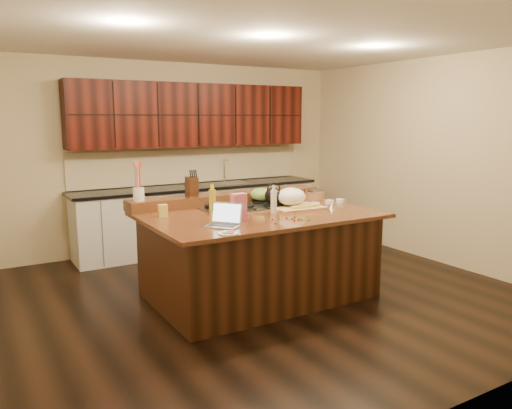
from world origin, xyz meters
TOP-DOWN VIEW (x-y plane):
  - room at (0.00, 0.00)m, footprint 5.52×5.02m
  - island at (0.00, 0.00)m, footprint 2.40×1.60m
  - back_ledge at (0.00, 0.70)m, footprint 2.40×0.30m
  - cooktop at (0.00, 0.30)m, footprint 0.92×0.52m
  - back_counter at (0.30, 2.23)m, footprint 3.70×0.66m
  - kettle at (0.30, 0.17)m, footprint 0.23×0.23m
  - green_bowl at (0.30, 0.43)m, footprint 0.34×0.34m
  - laptop at (-0.61, -0.40)m, footprint 0.38×0.39m
  - oil_bottle at (-0.48, 0.12)m, footprint 0.09×0.09m
  - vinegar_bottle at (0.12, -0.12)m, footprint 0.07×0.07m
  - wooden_tray at (0.47, 0.05)m, footprint 0.58×0.46m
  - ramekin_a at (1.15, 0.03)m, footprint 0.13×0.13m
  - ramekin_b at (0.74, -0.02)m, footprint 0.11×0.11m
  - ramekin_c at (0.99, 0.04)m, footprint 0.13×0.13m
  - strainer_bowl at (1.08, 0.43)m, footprint 0.27×0.27m
  - kitchen_timer at (0.83, -0.20)m, footprint 0.10×0.10m
  - pink_bag at (-0.40, -0.29)m, footprint 0.15×0.09m
  - candy_plate at (-0.73, -0.71)m, footprint 0.21×0.21m
  - package_box at (-0.96, 0.29)m, footprint 0.10×0.07m
  - utensil_crock at (-1.07, 0.70)m, footprint 0.14×0.14m
  - knife_block at (-0.46, 0.70)m, footprint 0.13×0.19m
  - gumdrop_0 at (-0.16, -0.58)m, footprint 0.02×0.02m
  - gumdrop_1 at (0.20, -0.62)m, footprint 0.02×0.02m
  - gumdrop_2 at (0.08, -0.42)m, footprint 0.02×0.02m
  - gumdrop_3 at (0.00, -0.40)m, footprint 0.02×0.02m
  - gumdrop_4 at (0.07, -0.57)m, footprint 0.02×0.02m
  - gumdrop_5 at (0.11, -0.47)m, footprint 0.02×0.02m
  - gumdrop_6 at (0.11, -0.57)m, footprint 0.02×0.02m
  - gumdrop_7 at (0.16, -0.57)m, footprint 0.02×0.02m
  - gumdrop_8 at (-0.09, -0.41)m, footprint 0.02×0.02m
  - gumdrop_9 at (0.17, -0.51)m, footprint 0.02×0.02m
  - gumdrop_10 at (0.18, -0.42)m, footprint 0.02×0.02m

SIDE VIEW (x-z plane):
  - island at x=0.00m, z-range 0.00..0.92m
  - candy_plate at x=-0.73m, z-range 0.92..0.93m
  - gumdrop_0 at x=-0.16m, z-range 0.92..0.94m
  - gumdrop_1 at x=0.20m, z-range 0.92..0.94m
  - gumdrop_2 at x=0.08m, z-range 0.92..0.94m
  - gumdrop_3 at x=0.00m, z-range 0.92..0.94m
  - gumdrop_4 at x=0.07m, z-range 0.92..0.94m
  - gumdrop_5 at x=0.11m, z-range 0.92..0.94m
  - gumdrop_6 at x=0.11m, z-range 0.92..0.94m
  - gumdrop_7 at x=0.16m, z-range 0.92..0.94m
  - gumdrop_8 at x=-0.09m, z-range 0.92..0.94m
  - gumdrop_9 at x=0.17m, z-range 0.92..0.94m
  - gumdrop_10 at x=0.18m, z-range 0.92..0.94m
  - cooktop at x=0.00m, z-range 0.91..0.96m
  - ramekin_a at x=1.15m, z-range 0.92..0.96m
  - ramekin_b at x=0.74m, z-range 0.92..0.96m
  - ramekin_c at x=0.99m, z-range 0.92..0.96m
  - kitchen_timer at x=0.83m, z-range 0.92..0.99m
  - strainer_bowl at x=1.08m, z-range 0.92..1.01m
  - laptop at x=-0.61m, z-range 0.87..1.08m
  - back_ledge at x=0.00m, z-range 0.92..1.04m
  - back_counter at x=0.30m, z-range -0.22..2.18m
  - package_box at x=-0.96m, z-range 0.92..1.05m
  - wooden_tray at x=0.47m, z-range 0.91..1.13m
  - green_bowl at x=0.30m, z-range 0.97..1.11m
  - vinegar_bottle at x=0.12m, z-range 0.92..1.17m
  - oil_bottle at x=-0.48m, z-range 0.92..1.19m
  - kettle at x=0.30m, z-range 0.97..1.15m
  - pink_bag at x=-0.40m, z-range 0.92..1.19m
  - utensil_crock at x=-1.07m, z-range 1.04..1.18m
  - knife_block at x=-0.46m, z-range 1.04..1.26m
  - room at x=0.00m, z-range -0.01..2.71m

